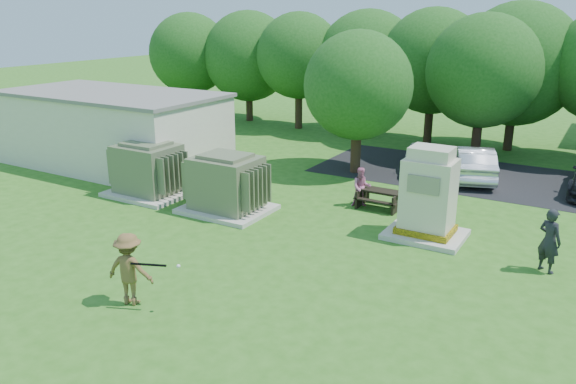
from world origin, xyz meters
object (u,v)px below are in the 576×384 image
Objects in this scene: transformer_left at (148,170)px; person_by_generator at (549,241)px; car_white at (423,158)px; person_at_picnic at (361,187)px; picnic_table at (380,197)px; transformer_right at (226,185)px; generator_cabinet at (428,199)px; car_silver_a at (474,163)px; batter at (130,269)px.

transformer_left is 1.67× the size of person_by_generator.
transformer_left reaches higher than car_white.
car_white is at bearing 54.79° from person_at_picnic.
transformer_left is 1.91× the size of picnic_table.
transformer_right is at bearing -135.85° from car_white.
generator_cabinet is (10.48, 1.22, 0.29)m from transformer_left.
car_white is at bearing 91.93° from picnic_table.
person_at_picnic is at bearing 46.39° from car_silver_a.
car_silver_a is at bearing 34.60° from person_at_picnic.
transformer_right is 1.67× the size of batter.
batter is at bearing -104.94° from picnic_table.
person_by_generator is at bearing 2.60° from transformer_right.
batter is (-2.56, -9.58, 0.48)m from picnic_table.
generator_cabinet is 1.83× the size of picnic_table.
generator_cabinet is at bearing -136.47° from batter.
batter is 15.73m from car_silver_a.
person_at_picnic is (1.90, 9.40, -0.18)m from batter.
batter reaches higher than car_silver_a.
transformer_left is at bearing 21.45° from car_silver_a.
transformer_right reaches higher than person_by_generator.
car_silver_a is at bearing 70.06° from picnic_table.
generator_cabinet is 3.41m from person_at_picnic.
picnic_table is 1.09× the size of person_at_picnic.
generator_cabinet is at bearing -39.46° from picnic_table.
transformer_right is 10.75m from car_silver_a.
transformer_left is at bearing 180.00° from transformer_right.
transformer_right is at bearing -169.82° from generator_cabinet.
person_by_generator reaches higher than person_at_picnic.
car_silver_a is at bearing 52.73° from transformer_right.
generator_cabinet reaches higher than transformer_right.
transformer_right is at bearing -87.68° from batter.
generator_cabinet is 0.68× the size of car_silver_a.
car_white is (2.37, 14.98, -0.27)m from batter.
picnic_table is at bearing 34.23° from transformer_right.
generator_cabinet reaches higher than batter.
car_white is 2.17m from car_silver_a.
generator_cabinet is 7.36m from car_silver_a.
transformer_right is at bearing 0.00° from transformer_left.
person_at_picnic is 0.39× the size of car_white.
person_by_generator reaches higher than car_white.
picnic_table is at bearing 51.55° from car_silver_a.
car_white is at bearing 46.51° from transformer_left.
generator_cabinet is 3.66m from person_by_generator.
car_white is 0.87× the size of car_silver_a.
transformer_left reaches higher than car_silver_a.
batter is 1.00× the size of person_by_generator.
picnic_table is (8.22, 3.08, -0.55)m from transformer_left.
picnic_table is 5.41m from car_white.
generator_cabinet is 0.78× the size of car_white.
transformer_left is 0.71× the size of car_silver_a.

